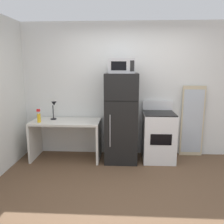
{
  "coord_description": "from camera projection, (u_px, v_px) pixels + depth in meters",
  "views": [
    {
      "loc": [
        -0.14,
        -2.9,
        1.77
      ],
      "look_at": [
        -0.36,
        1.1,
        0.97
      ],
      "focal_mm": 37.03,
      "sensor_mm": 36.0,
      "label": 1
    }
  ],
  "objects": [
    {
      "name": "oven_range",
      "position": [
        158.0,
        136.0,
        4.36
      ],
      "size": [
        0.58,
        0.61,
        1.1
      ],
      "color": "white",
      "rests_on": "ground"
    },
    {
      "name": "desk",
      "position": [
        66.0,
        132.0,
        4.42
      ],
      "size": [
        1.29,
        0.64,
        0.75
      ],
      "color": "silver",
      "rests_on": "ground"
    },
    {
      "name": "spray_bottle",
      "position": [
        39.0,
        117.0,
        4.23
      ],
      "size": [
        0.06,
        0.06,
        0.25
      ],
      "color": "yellow",
      "rests_on": "desk"
    },
    {
      "name": "ground_plane",
      "position": [
        134.0,
        197.0,
        3.18
      ],
      "size": [
        12.0,
        12.0,
        0.0
      ],
      "primitive_type": "plane",
      "color": "brown"
    },
    {
      "name": "refrigerator",
      "position": [
        121.0,
        118.0,
        4.31
      ],
      "size": [
        0.6,
        0.67,
        1.64
      ],
      "color": "black",
      "rests_on": "ground"
    },
    {
      "name": "wall_back_white",
      "position": [
        132.0,
        90.0,
        4.59
      ],
      "size": [
        5.0,
        0.1,
        2.6
      ],
      "primitive_type": "cube",
      "color": "silver",
      "rests_on": "ground"
    },
    {
      "name": "microwave",
      "position": [
        122.0,
        66.0,
        4.1
      ],
      "size": [
        0.46,
        0.35,
        0.26
      ],
      "color": "#B7B7BC",
      "rests_on": "refrigerator"
    },
    {
      "name": "desk_lamp",
      "position": [
        54.0,
        107.0,
        4.42
      ],
      "size": [
        0.14,
        0.12,
        0.35
      ],
      "color": "black",
      "rests_on": "desk"
    },
    {
      "name": "leaning_mirror",
      "position": [
        192.0,
        121.0,
        4.53
      ],
      "size": [
        0.44,
        0.03,
        1.4
      ],
      "color": "#C6B793",
      "rests_on": "ground"
    }
  ]
}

